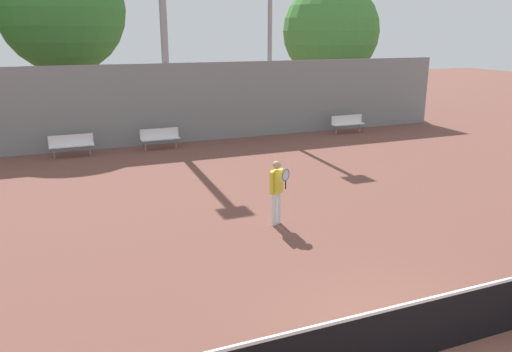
% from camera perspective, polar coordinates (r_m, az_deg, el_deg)
% --- Properties ---
extents(tennis_net, '(11.83, 0.09, 0.99)m').
position_cam_1_polar(tennis_net, '(8.27, 19.21, -15.86)').
color(tennis_net, black).
rests_on(tennis_net, ground_plane).
extents(tennis_player, '(0.52, 0.50, 1.68)m').
position_cam_1_polar(tennis_player, '(12.63, 2.37, -1.51)').
color(tennis_player, silver).
rests_on(tennis_player, ground_plane).
extents(bench_courtside_far, '(1.71, 0.40, 0.86)m').
position_cam_1_polar(bench_courtside_far, '(25.00, 10.42, 6.08)').
color(bench_courtside_far, white).
rests_on(bench_courtside_far, ground_plane).
extents(bench_adjacent_court, '(1.70, 0.40, 0.86)m').
position_cam_1_polar(bench_adjacent_court, '(21.13, -20.35, 3.54)').
color(bench_adjacent_court, white).
rests_on(bench_adjacent_court, ground_plane).
extents(bench_by_gate, '(1.63, 0.40, 0.86)m').
position_cam_1_polar(bench_by_gate, '(21.52, -10.92, 4.46)').
color(bench_by_gate, white).
rests_on(bench_by_gate, ground_plane).
extents(light_pole_far_right, '(0.90, 0.60, 8.43)m').
position_cam_1_polar(light_pole_far_right, '(23.89, 1.60, 17.54)').
color(light_pole_far_right, '#939399').
rests_on(light_pole_far_right, ground_plane).
extents(light_pole_center_back, '(0.90, 0.60, 10.04)m').
position_cam_1_polar(light_pole_center_back, '(22.52, -10.58, 17.94)').
color(light_pole_center_back, '#939399').
rests_on(light_pole_center_back, ground_plane).
extents(back_fence, '(27.92, 0.06, 3.50)m').
position_cam_1_polar(back_fence, '(22.40, -9.54, 8.14)').
color(back_fence, gray).
rests_on(back_fence, ground_plane).
extents(tree_green_tall, '(6.22, 6.22, 8.97)m').
position_cam_1_polar(tree_green_tall, '(27.69, -21.33, 17.31)').
color(tree_green_tall, brown).
rests_on(tree_green_tall, ground_plane).
extents(tree_dark_dense, '(6.03, 6.03, 7.86)m').
position_cam_1_polar(tree_dark_dense, '(32.88, 8.55, 16.04)').
color(tree_dark_dense, brown).
rests_on(tree_dark_dense, ground_plane).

